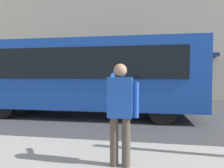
{
  "coord_description": "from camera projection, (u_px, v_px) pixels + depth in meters",
  "views": [
    {
      "loc": [
        -1.04,
        8.04,
        1.66
      ],
      "look_at": [
        0.28,
        -0.14,
        1.31
      ],
      "focal_mm": 32.47,
      "sensor_mm": 36.0,
      "label": 1
    }
  ],
  "objects": [
    {
      "name": "ground_plane",
      "position": [
        118.0,
        117.0,
        8.17
      ],
      "size": [
        60.0,
        60.0,
        0.0
      ],
      "primitive_type": "plane",
      "color": "#38383A"
    },
    {
      "name": "building_facade_far",
      "position": [
        131.0,
        16.0,
        14.62
      ],
      "size": [
        28.0,
        1.55,
        12.0
      ],
      "color": "beige",
      "rests_on": "ground_plane"
    },
    {
      "name": "red_bus",
      "position": [
        85.0,
        75.0,
        8.32
      ],
      "size": [
        9.05,
        2.54,
        3.08
      ],
      "color": "#1947AD",
      "rests_on": "ground_plane"
    },
    {
      "name": "pedestrian_photographer",
      "position": [
        120.0,
        107.0,
        3.34
      ],
      "size": [
        0.53,
        0.52,
        1.7
      ],
      "color": "#4C4238",
      "rests_on": "sidewalk_curb"
    }
  ]
}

